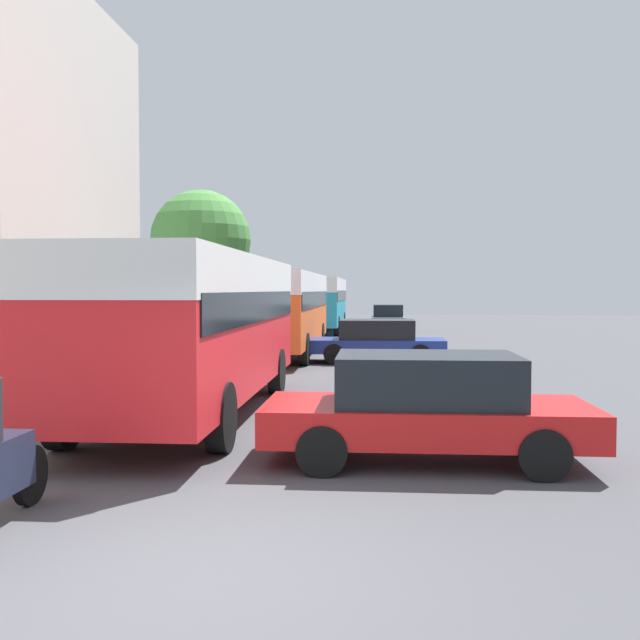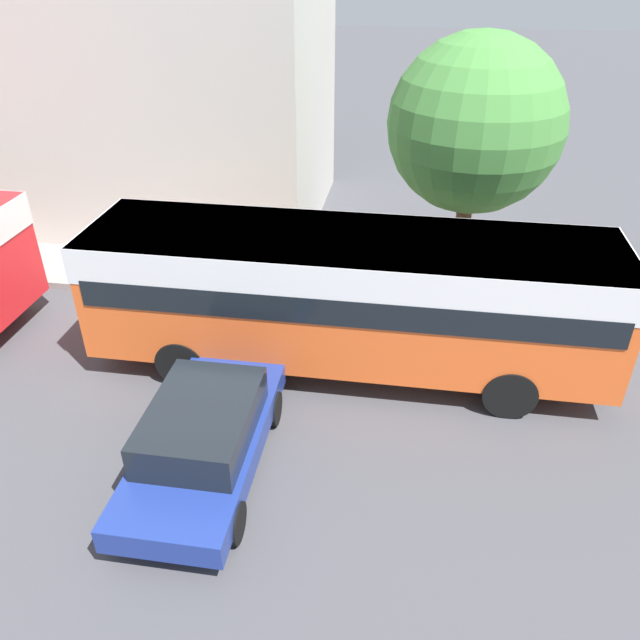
# 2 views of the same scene
# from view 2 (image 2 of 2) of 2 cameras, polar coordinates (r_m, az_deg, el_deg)

# --- Properties ---
(building_midblock) EXTENTS (6.98, 8.69, 10.16)m
(building_midblock) POSITION_cam_2_polar(r_m,az_deg,el_deg) (19.99, -13.67, 23.47)
(building_midblock) COLOR beige
(building_midblock) RESTS_ON ground_plane
(bus_following) EXTENTS (2.63, 10.20, 2.87)m
(bus_following) POSITION_cam_2_polar(r_m,az_deg,el_deg) (12.16, 2.63, 3.26)
(bus_following) COLOR #EA5B23
(bus_following) RESTS_ON ground_plane
(car_distant) EXTENTS (4.24, 1.90, 1.35)m
(car_distant) POSITION_cam_2_polar(r_m,az_deg,el_deg) (10.49, -10.57, -10.37)
(car_distant) COLOR navy
(car_distant) RESTS_ON ground_plane
(street_tree) EXTENTS (3.81, 3.81, 5.95)m
(street_tree) POSITION_cam_2_polar(r_m,az_deg,el_deg) (14.45, 14.02, 16.87)
(street_tree) COLOR brown
(street_tree) RESTS_ON sidewalk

